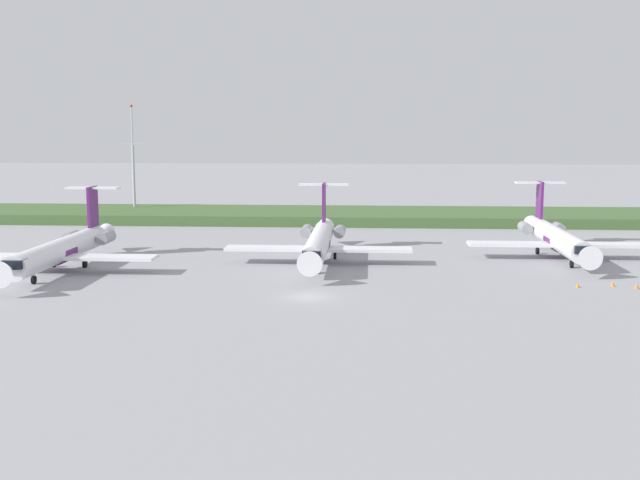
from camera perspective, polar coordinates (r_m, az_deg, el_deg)
ground_plane at (r=105.53m, az=0.40°, el=-0.69°), size 500.00×500.00×0.00m
grass_berm at (r=137.92m, az=1.16°, el=1.81°), size 320.00×20.00×1.74m
regional_jet_second at (r=94.62m, az=-18.51°, el=-0.62°), size 22.81×31.00×9.00m
regional_jet_third at (r=95.57m, az=-0.07°, el=-0.10°), size 22.81×31.00×9.00m
regional_jet_fourth at (r=103.65m, az=17.06°, el=0.20°), size 22.81×31.00×9.00m
antenna_mast at (r=148.84m, az=-13.63°, el=5.06°), size 4.40×0.50×20.71m
safety_cone_front_marker at (r=84.73m, az=18.52°, el=-3.18°), size 0.44×0.44×0.55m
safety_cone_mid_marker at (r=86.67m, az=20.84°, el=-3.04°), size 0.44×0.44×0.55m
safety_cone_rear_marker at (r=86.41m, az=22.38°, el=-3.16°), size 0.44×0.44×0.55m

